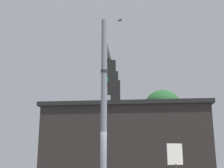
{
  "coord_description": "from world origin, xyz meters",
  "views": [
    {
      "loc": [
        -2.39,
        -10.16,
        1.61
      ],
      "look_at": [
        1.18,
        3.32,
        5.13
      ],
      "focal_mm": 47.14,
      "sensor_mm": 36.0,
      "label": 1
    }
  ],
  "objects": [
    {
      "name": "signal_pole",
      "position": [
        0.0,
        0.0,
        3.4
      ],
      "size": [
        0.22,
        0.22,
        6.8
      ],
      "primitive_type": "cylinder",
      "color": "slate",
      "rests_on": "ground"
    },
    {
      "name": "street_name_sign",
      "position": [
        0.14,
        0.41,
        4.72
      ],
      "size": [
        0.58,
        1.37,
        0.22
      ],
      "color": "#147238"
    },
    {
      "name": "traffic_light_nearest_pole",
      "position": [
        0.6,
        1.7,
        5.13
      ],
      "size": [
        0.54,
        0.49,
        1.31
      ],
      "color": "black"
    },
    {
      "name": "traffic_light_mid_outer",
      "position": [
        1.73,
        4.89,
        5.13
      ],
      "size": [
        0.54,
        0.49,
        1.31
      ],
      "color": "black"
    },
    {
      "name": "historical_marker",
      "position": [
        2.67,
        -0.06,
        1.4
      ],
      "size": [
        0.6,
        0.08,
        2.13
      ],
      "color": "#333333",
      "rests_on": "ground"
    },
    {
      "name": "tree_by_storefront",
      "position": [
        7.28,
        10.81,
        5.26
      ],
      "size": [
        3.01,
        3.01,
        6.83
      ],
      "color": "#4C3823",
      "rests_on": "ground"
    },
    {
      "name": "storefront_building",
      "position": [
        4.99,
        12.98,
        2.8
      ],
      "size": [
        14.58,
        12.26,
        5.58
      ],
      "color": "#282321",
      "rests_on": "ground"
    },
    {
      "name": "traffic_light_mid_inner",
      "position": [
        1.17,
        3.3,
        5.13
      ],
      "size": [
        0.54,
        0.49,
        1.31
      ],
      "color": "black"
    },
    {
      "name": "mast_arm",
      "position": [
        1.03,
        2.89,
        5.93
      ],
      "size": [
        2.24,
        5.85,
        0.19
      ],
      "primitive_type": "cylinder",
      "rotation": [
        0.0,
        1.57,
        1.23
      ],
      "color": "slate"
    },
    {
      "name": "bird_flying",
      "position": [
        1.28,
        2.24,
        8.02
      ],
      "size": [
        0.25,
        0.37,
        0.09
      ],
      "color": "#4C4742"
    }
  ]
}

